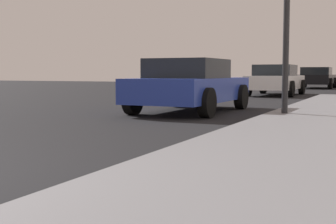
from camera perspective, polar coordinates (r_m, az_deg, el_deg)
car_blue at (r=11.17m, az=2.74°, el=3.32°), size 2.00×4.04×1.27m
car_white at (r=19.90m, az=13.15°, el=3.88°), size 1.92×4.16×1.27m
car_black at (r=29.57m, az=17.85°, el=4.06°), size 2.06×4.42×1.27m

